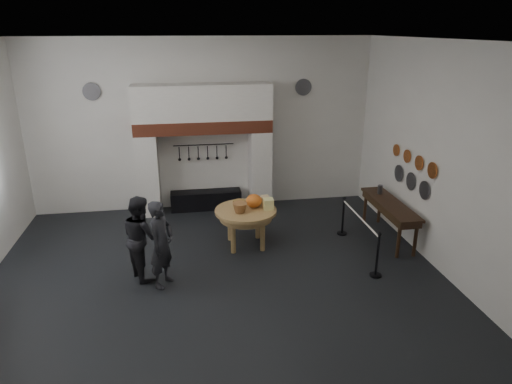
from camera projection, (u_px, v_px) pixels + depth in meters
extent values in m
cube|color=black|center=(218.00, 277.00, 9.10)|extent=(9.00, 8.00, 0.02)
cube|color=silver|center=(210.00, 40.00, 7.56)|extent=(9.00, 8.00, 0.02)
cube|color=silver|center=(203.00, 126.00, 12.04)|extent=(9.00, 0.02, 4.50)
cube|color=silver|center=(244.00, 284.00, 4.62)|extent=(9.00, 0.02, 4.50)
cube|color=silver|center=(442.00, 159.00, 9.02)|extent=(0.02, 8.00, 4.50)
cube|color=silver|center=(148.00, 175.00, 11.89)|extent=(0.55, 0.70, 2.15)
cube|color=silver|center=(260.00, 169.00, 12.34)|extent=(0.55, 0.70, 2.15)
cube|color=#9E442B|center=(203.00, 126.00, 11.70)|extent=(3.50, 0.72, 0.32)
cube|color=silver|center=(202.00, 102.00, 11.49)|extent=(3.50, 0.70, 0.90)
cube|color=black|center=(206.00, 200.00, 12.47)|extent=(1.90, 0.45, 0.50)
cylinder|color=black|center=(204.00, 145.00, 12.14)|extent=(1.60, 0.02, 0.02)
cylinder|color=tan|center=(246.00, 211.00, 10.17)|extent=(1.52, 1.52, 0.07)
ellipsoid|color=#DE541F|center=(254.00, 201.00, 10.23)|extent=(0.36, 0.36, 0.31)
cube|color=#F1EC90|center=(268.00, 204.00, 10.15)|extent=(0.22, 0.22, 0.24)
cube|color=#D9BB81|center=(265.00, 200.00, 10.43)|extent=(0.18, 0.18, 0.20)
cone|color=olive|center=(240.00, 208.00, 9.96)|extent=(0.35, 0.35, 0.22)
ellipsoid|color=olive|center=(239.00, 201.00, 10.45)|extent=(0.31, 0.18, 0.13)
imported|color=black|center=(161.00, 244.00, 8.58)|extent=(0.66, 0.75, 1.72)
imported|color=black|center=(141.00, 237.00, 8.89)|extent=(0.93, 1.02, 1.69)
cube|color=#332312|center=(390.00, 204.00, 10.49)|extent=(0.55, 2.20, 0.06)
cylinder|color=#46464B|center=(380.00, 190.00, 11.00)|extent=(0.12, 0.12, 0.22)
cylinder|color=#C6662D|center=(432.00, 170.00, 9.30)|extent=(0.03, 0.34, 0.34)
cylinder|color=#C6662D|center=(419.00, 163.00, 9.81)|extent=(0.03, 0.32, 0.32)
cylinder|color=#C6662D|center=(407.00, 156.00, 10.32)|extent=(0.03, 0.30, 0.30)
cylinder|color=#C6662D|center=(396.00, 150.00, 10.83)|extent=(0.03, 0.28, 0.28)
cylinder|color=#4C4C51|center=(424.00, 190.00, 9.65)|extent=(0.03, 0.40, 0.40)
cylinder|color=#4C4C51|center=(411.00, 181.00, 10.21)|extent=(0.03, 0.40, 0.40)
cylinder|color=#4C4C51|center=(399.00, 173.00, 10.77)|extent=(0.03, 0.40, 0.40)
cylinder|color=#4C4C51|center=(92.00, 92.00, 11.27)|extent=(0.44, 0.03, 0.44)
cylinder|color=#4C4C51|center=(303.00, 87.00, 12.09)|extent=(0.44, 0.03, 0.44)
cylinder|color=black|center=(377.00, 256.00, 9.00)|extent=(0.05, 0.05, 0.90)
cylinder|color=black|center=(343.00, 217.00, 10.86)|extent=(0.05, 0.05, 0.90)
cylinder|color=white|center=(360.00, 218.00, 9.79)|extent=(0.04, 2.00, 0.04)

